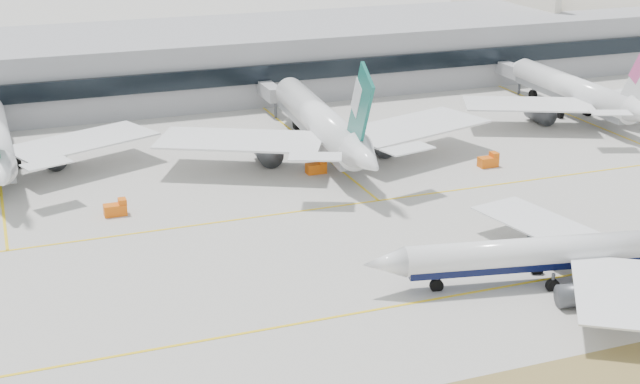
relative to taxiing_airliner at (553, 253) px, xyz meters
name	(u,v)px	position (x,y,z in m)	size (l,w,h in m)	color
ground	(301,303)	(-32.94, 5.68, -4.04)	(3000.00, 3000.00, 0.00)	#A5A19A
taxiing_airliner	(553,253)	(0.00, 0.00, 0.00)	(49.62, 42.61, 16.76)	white
widebody_cathay	(322,125)	(-9.04, 61.41, 2.09)	(64.54, 63.36, 23.08)	white
widebody_china_air	(578,93)	(52.66, 67.84, 1.45)	(57.94, 56.62, 20.66)	white
terminal	(139,65)	(-32.94, 120.52, 3.46)	(280.00, 43.10, 15.00)	gray
hangar	(620,40)	(121.62, 140.68, -3.90)	(91.00, 60.00, 60.00)	beige
gse_c	(317,167)	(-13.41, 52.47, -2.99)	(3.55, 2.00, 2.60)	#E45C0C
gse_extra	(489,161)	(17.29, 44.89, -2.99)	(3.55, 2.00, 2.60)	#E45C0C
gse_b	(116,209)	(-50.07, 44.27, -2.99)	(3.55, 2.00, 2.60)	#E45C0C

